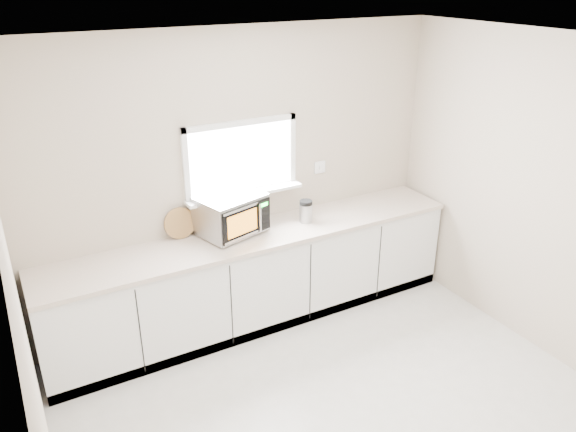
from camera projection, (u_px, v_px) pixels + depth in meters
back_wall at (241, 177)px, 5.15m from camera, size 4.00×0.17×2.70m
cabinets at (257, 279)px, 5.29m from camera, size 3.92×0.60×0.88m
countertop at (257, 235)px, 5.09m from camera, size 3.92×0.64×0.04m
microwave at (231, 214)px, 5.01m from camera, size 0.66×0.57×0.36m
knife_block at (224, 225)px, 4.98m from camera, size 0.14×0.21×0.27m
cutting_board at (180, 223)px, 4.95m from camera, size 0.28×0.07×0.28m
coffee_grinder at (306, 211)px, 5.28m from camera, size 0.13×0.13×0.22m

